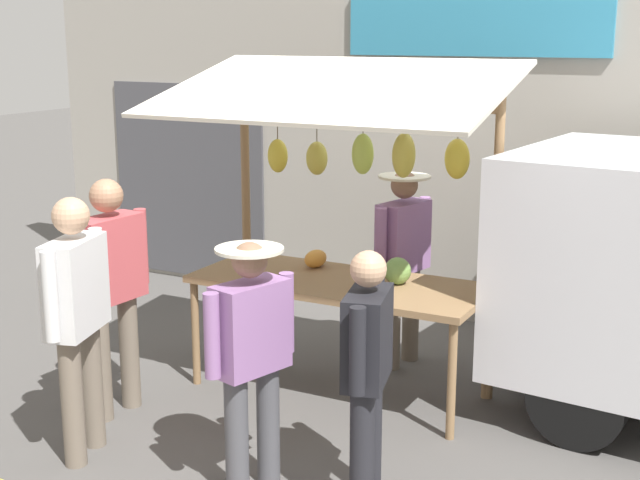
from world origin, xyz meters
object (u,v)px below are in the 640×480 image
at_px(shopper_in_grey_tee, 251,349).
at_px(shopper_with_ponytail, 367,363).
at_px(market_stall, 344,191).
at_px(vendor_with_sunhat, 403,253).
at_px(shopper_with_shopping_bag, 111,279).
at_px(shopper_in_striped_shirt, 77,309).

distance_m(shopper_in_grey_tee, shopper_with_ponytail, 0.68).
distance_m(market_stall, vendor_with_sunhat, 0.94).
distance_m(market_stall, shopper_with_ponytail, 1.82).
relative_size(market_stall, shopper_in_grey_tee, 1.64).
xyz_separation_m(vendor_with_sunhat, shopper_with_shopping_bag, (1.44, 1.85, 0.05)).
xyz_separation_m(shopper_in_striped_shirt, shopper_with_shopping_bag, (0.25, -0.61, 0.00)).
bearing_deg(shopper_with_shopping_bag, shopper_in_striped_shirt, -153.24).
xyz_separation_m(shopper_in_grey_tee, shopper_in_striped_shirt, (1.20, 0.13, 0.11)).
distance_m(shopper_in_grey_tee, shopper_in_striped_shirt, 1.21).
height_order(vendor_with_sunhat, shopper_in_striped_shirt, shopper_in_striped_shirt).
distance_m(vendor_with_sunhat, shopper_with_ponytail, 2.25).
bearing_deg(market_stall, shopper_in_striped_shirt, 60.38).
xyz_separation_m(market_stall, vendor_with_sunhat, (-0.19, -0.70, -0.60)).
relative_size(vendor_with_sunhat, shopper_with_shopping_bag, 0.94).
relative_size(market_stall, shopper_in_striped_shirt, 1.47).
bearing_deg(shopper_in_striped_shirt, shopper_with_shopping_bag, 5.86).
bearing_deg(vendor_with_sunhat, shopper_with_shopping_bag, -25.11).
distance_m(shopper_with_ponytail, shopper_in_striped_shirt, 1.89).
relative_size(shopper_in_grey_tee, shopper_in_striped_shirt, 0.90).
xyz_separation_m(market_stall, shopper_with_ponytail, (-0.86, 1.45, -0.68)).
bearing_deg(shopper_with_shopping_bag, shopper_in_grey_tee, -103.82).
xyz_separation_m(shopper_with_ponytail, shopper_in_striped_shirt, (1.86, 0.31, 0.13)).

